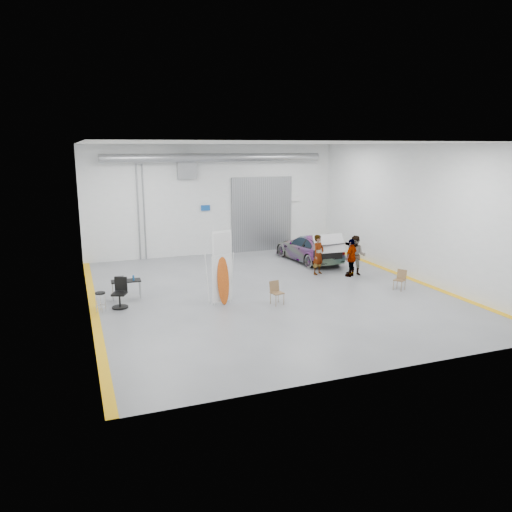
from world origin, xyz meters
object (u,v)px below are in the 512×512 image
object	(u,v)px
sedan_car	(309,248)
work_table	(124,281)
person_c	(351,258)
folding_chair_far	(399,284)
shop_stool	(101,302)
surfboard_display	(221,273)
person_a	(318,255)
office_chair	(119,295)
person_b	(356,255)
folding_chair_near	(277,297)

from	to	relation	value
sedan_car	work_table	xyz separation A→B (m)	(-9.77, -3.41, 0.03)
person_c	folding_chair_far	distance (m)	2.85
folding_chair_far	shop_stool	bearing A→B (deg)	-125.14
surfboard_display	person_c	bearing A→B (deg)	2.57
person_a	office_chair	xyz separation A→B (m)	(-9.23, -1.92, -0.44)
person_b	surfboard_display	world-z (taller)	surfboard_display
person_c	person_b	bearing A→B (deg)	169.58
person_b	folding_chair_near	bearing A→B (deg)	-108.53
person_b	surfboard_display	distance (m)	7.44
folding_chair_far	office_chair	world-z (taller)	office_chair
person_b	sedan_car	bearing A→B (deg)	144.30
sedan_car	folding_chair_near	xyz separation A→B (m)	(-4.45, -6.26, -0.40)
sedan_car	person_a	xyz separation A→B (m)	(-0.85, -2.65, 0.26)
person_a	person_b	size ratio (longest dim) A/B	1.01
person_c	folding_chair_far	world-z (taller)	person_c
person_a	work_table	size ratio (longest dim) A/B	1.62
person_a	work_table	world-z (taller)	person_a
sedan_car	surfboard_display	world-z (taller)	surfboard_display
sedan_car	person_b	size ratio (longest dim) A/B	2.52
shop_stool	work_table	bearing A→B (deg)	56.02
sedan_car	surfboard_display	size ratio (longest dim) A/B	1.56
person_c	work_table	xyz separation A→B (m)	(-10.15, 0.14, -0.17)
folding_chair_far	work_table	world-z (taller)	work_table
person_c	work_table	bearing A→B (deg)	-34.12
person_a	person_b	bearing A→B (deg)	-53.07
person_a	folding_chair_far	distance (m)	4.14
person_a	office_chair	world-z (taller)	person_a
folding_chair_near	folding_chair_far	distance (m)	5.53
sedan_car	folding_chair_far	bearing A→B (deg)	94.21
sedan_car	surfboard_display	distance (m)	8.48
folding_chair_far	office_chair	distance (m)	11.29
person_c	shop_stool	distance (m)	11.24
sedan_car	folding_chair_far	distance (m)	6.35
sedan_car	folding_chair_far	world-z (taller)	sedan_car
surfboard_display	office_chair	distance (m)	3.86
person_a	folding_chair_far	xyz separation A→B (m)	(1.92, -3.60, -0.67)
person_b	office_chair	distance (m)	10.86
office_chair	shop_stool	bearing A→B (deg)	-130.53
sedan_car	person_a	size ratio (longest dim) A/B	2.51
work_table	person_a	bearing A→B (deg)	4.90
folding_chair_far	work_table	xyz separation A→B (m)	(-10.85, 2.84, 0.45)
person_b	person_a	bearing A→B (deg)	-163.71
person_a	folding_chair_near	xyz separation A→B (m)	(-3.60, -3.62, -0.66)
work_table	person_c	bearing A→B (deg)	-0.80
person_b	shop_stool	distance (m)	11.58
sedan_car	office_chair	distance (m)	11.07
folding_chair_far	person_b	bearing A→B (deg)	158.80
person_b	surfboard_display	size ratio (longest dim) A/B	0.62
person_a	person_c	world-z (taller)	person_a
person_c	office_chair	distance (m)	10.52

